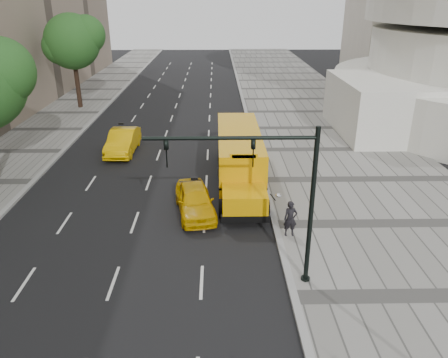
{
  "coord_description": "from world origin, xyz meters",
  "views": [
    {
      "loc": [
        3.13,
        -24.37,
        10.5
      ],
      "look_at": [
        3.5,
        -4.0,
        1.9
      ],
      "focal_mm": 35.0,
      "sensor_mm": 36.0,
      "label": 1
    }
  ],
  "objects_px": {
    "taxi_near": "(195,200)",
    "pedestrian": "(290,219)",
    "tree_c": "(73,41)",
    "traffic_signal": "(274,189)",
    "taxi_far": "(123,141)",
    "school_bus": "(239,153)"
  },
  "relations": [
    {
      "from": "taxi_far",
      "to": "traffic_signal",
      "type": "distance_m",
      "value": 18.28
    },
    {
      "from": "pedestrian",
      "to": "taxi_far",
      "type": "bearing_deg",
      "value": 126.41
    },
    {
      "from": "taxi_far",
      "to": "traffic_signal",
      "type": "bearing_deg",
      "value": -59.99
    },
    {
      "from": "tree_c",
      "to": "taxi_far",
      "type": "distance_m",
      "value": 16.1
    },
    {
      "from": "taxi_near",
      "to": "taxi_far",
      "type": "height_order",
      "value": "taxi_far"
    },
    {
      "from": "school_bus",
      "to": "traffic_signal",
      "type": "height_order",
      "value": "traffic_signal"
    },
    {
      "from": "school_bus",
      "to": "pedestrian",
      "type": "distance_m",
      "value": 7.32
    },
    {
      "from": "tree_c",
      "to": "taxi_near",
      "type": "distance_m",
      "value": 26.83
    },
    {
      "from": "taxi_far",
      "to": "pedestrian",
      "type": "xyz_separation_m",
      "value": [
        10.1,
        -12.25,
        0.18
      ]
    },
    {
      "from": "school_bus",
      "to": "taxi_far",
      "type": "distance_m",
      "value": 9.69
    },
    {
      "from": "pedestrian",
      "to": "traffic_signal",
      "type": "distance_m",
      "value": 4.82
    },
    {
      "from": "tree_c",
      "to": "traffic_signal",
      "type": "bearing_deg",
      "value": -61.85
    },
    {
      "from": "school_bus",
      "to": "traffic_signal",
      "type": "bearing_deg",
      "value": -86.21
    },
    {
      "from": "school_bus",
      "to": "pedestrian",
      "type": "relative_size",
      "value": 6.73
    },
    {
      "from": "tree_c",
      "to": "traffic_signal",
      "type": "height_order",
      "value": "tree_c"
    },
    {
      "from": "tree_c",
      "to": "traffic_signal",
      "type": "relative_size",
      "value": 1.41
    },
    {
      "from": "taxi_far",
      "to": "pedestrian",
      "type": "relative_size",
      "value": 2.94
    },
    {
      "from": "taxi_near",
      "to": "pedestrian",
      "type": "bearing_deg",
      "value": -40.14
    },
    {
      "from": "tree_c",
      "to": "school_bus",
      "type": "distance_m",
      "value": 24.37
    },
    {
      "from": "taxi_near",
      "to": "traffic_signal",
      "type": "relative_size",
      "value": 0.7
    },
    {
      "from": "taxi_far",
      "to": "pedestrian",
      "type": "distance_m",
      "value": 15.87
    },
    {
      "from": "traffic_signal",
      "to": "tree_c",
      "type": "bearing_deg",
      "value": 118.15
    }
  ]
}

